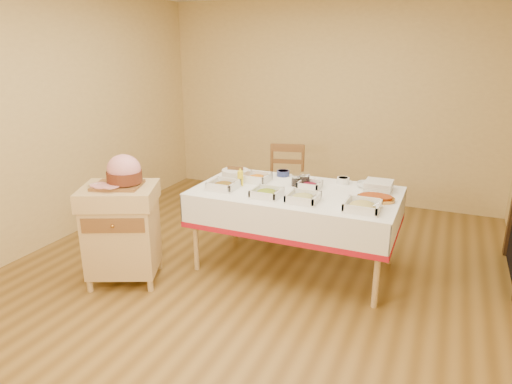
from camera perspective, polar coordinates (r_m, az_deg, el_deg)
room_shell at (r=3.84m, az=-0.45°, el=7.20°), size 5.00×5.00×5.00m
dining_table at (r=4.19m, az=4.99°, el=-1.90°), size 1.82×1.02×0.76m
butcher_cart at (r=4.14m, az=-16.43°, el=-4.36°), size 0.77×0.72×0.87m
dining_chair at (r=5.24m, az=3.73°, el=0.84°), size 0.51×0.49×0.94m
ham_on_board at (r=3.98m, az=-16.28°, el=2.30°), size 0.41×0.39×0.27m
serving_dish_a at (r=4.17m, az=-4.09°, el=0.88°), size 0.25×0.25×0.11m
serving_dish_b at (r=3.95m, az=1.35°, el=-0.09°), size 0.24×0.24×0.10m
serving_dish_c at (r=3.84m, az=5.89°, el=-0.69°), size 0.25×0.25×0.10m
serving_dish_d at (r=3.73m, az=13.17°, el=-1.68°), size 0.27×0.27×0.10m
serving_dish_e at (r=4.39m, az=0.10°, el=1.80°), size 0.25×0.23×0.11m
serving_dish_f at (r=4.21m, az=6.73°, el=0.87°), size 0.21×0.20×0.10m
small_bowl_left at (r=4.70m, az=-2.33°, el=2.77°), size 0.11×0.11×0.05m
small_bowl_mid at (r=4.59m, az=3.41°, el=2.40°), size 0.13×0.13×0.05m
small_bowl_right at (r=4.40m, az=10.84°, el=1.46°), size 0.12×0.12×0.06m
bowl_white_imported at (r=4.40m, az=6.51°, el=1.47°), size 0.16×0.16×0.04m
bowl_small_imported at (r=4.32m, az=13.55°, el=0.87°), size 0.21×0.21×0.05m
preserve_jar_left at (r=4.26m, az=4.99°, el=1.39°), size 0.08×0.08×0.11m
preserve_jar_right at (r=4.28m, az=6.12°, el=1.52°), size 0.10×0.10×0.12m
mustard_bottle at (r=4.24m, az=-1.97°, el=1.80°), size 0.06×0.06×0.17m
bread_basket at (r=4.46m, az=-2.60°, el=2.23°), size 0.26×0.26×0.12m
plate_stack at (r=4.26m, az=15.08°, el=0.76°), size 0.24×0.24×0.09m
brass_platter at (r=3.99m, az=14.74°, el=-0.73°), size 0.32×0.23×0.04m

